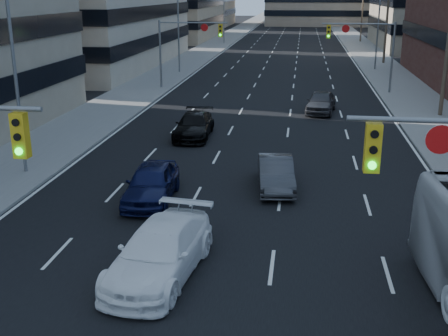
% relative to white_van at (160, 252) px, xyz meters
% --- Properties ---
extents(road_surface, '(18.00, 300.00, 0.02)m').
position_rel_white_van_xyz_m(road_surface, '(1.60, 118.97, -0.79)').
color(road_surface, black).
rests_on(road_surface, ground).
extents(sidewalk_left, '(5.00, 300.00, 0.15)m').
position_rel_white_van_xyz_m(sidewalk_left, '(-9.90, 118.97, -0.72)').
color(sidewalk_left, slate).
rests_on(sidewalk_left, ground).
extents(sidewalk_right, '(5.00, 300.00, 0.15)m').
position_rel_white_van_xyz_m(sidewalk_right, '(13.10, 118.97, -0.72)').
color(sidewalk_right, slate).
rests_on(sidewalk_right, ground).
extents(bg_block_right, '(22.00, 22.00, 12.00)m').
position_rel_white_van_xyz_m(bg_block_right, '(33.60, 118.97, 5.20)').
color(bg_block_right, gray).
rests_on(bg_block_right, ground).
extents(signal_far_left, '(6.09, 0.33, 6.00)m').
position_rel_white_van_xyz_m(signal_far_left, '(-6.08, 33.97, 3.50)').
color(signal_far_left, slate).
rests_on(signal_far_left, ground).
extents(signal_far_right, '(6.09, 0.33, 6.00)m').
position_rel_white_van_xyz_m(signal_far_right, '(9.28, 33.97, 3.50)').
color(signal_far_right, slate).
rests_on(signal_far_right, ground).
extents(utility_pole_midblock, '(2.20, 0.28, 11.00)m').
position_rel_white_van_xyz_m(utility_pole_midblock, '(13.80, 54.97, 4.98)').
color(utility_pole_midblock, '#4C3D2D').
rests_on(utility_pole_midblock, ground).
extents(utility_pole_distant, '(2.20, 0.28, 11.00)m').
position_rel_white_van_xyz_m(utility_pole_distant, '(13.80, 84.97, 4.98)').
color(utility_pole_distant, '#4C3D2D').
rests_on(utility_pole_distant, ground).
extents(streetlight_left_near, '(2.03, 0.22, 9.00)m').
position_rel_white_van_xyz_m(streetlight_left_near, '(-8.74, 8.97, 4.26)').
color(streetlight_left_near, slate).
rests_on(streetlight_left_near, ground).
extents(streetlight_left_mid, '(2.03, 0.22, 9.00)m').
position_rel_white_van_xyz_m(streetlight_left_mid, '(-8.74, 43.97, 4.26)').
color(streetlight_left_mid, slate).
rests_on(streetlight_left_mid, ground).
extents(streetlight_left_far, '(2.03, 0.22, 9.00)m').
position_rel_white_van_xyz_m(streetlight_left_far, '(-8.74, 78.97, 4.26)').
color(streetlight_left_far, slate).
rests_on(streetlight_left_far, ground).
extents(streetlight_right_far, '(2.03, 0.22, 9.00)m').
position_rel_white_van_xyz_m(streetlight_right_far, '(11.94, 48.97, 4.26)').
color(streetlight_right_far, slate).
rests_on(streetlight_right_far, ground).
extents(white_van, '(2.90, 5.73, 1.59)m').
position_rel_white_van_xyz_m(white_van, '(0.00, 0.00, 0.00)').
color(white_van, white).
rests_on(white_van, ground).
extents(sedan_blue, '(2.09, 4.73, 1.58)m').
position_rel_white_van_xyz_m(sedan_blue, '(-1.93, 6.25, -0.01)').
color(sedan_blue, '#0E1239').
rests_on(sedan_blue, ground).
extents(sedan_grey_center, '(1.95, 4.42, 1.41)m').
position_rel_white_van_xyz_m(sedan_grey_center, '(3.14, 8.49, -0.09)').
color(sedan_grey_center, '#38383B').
rests_on(sedan_grey_center, ground).
extents(sedan_black_far, '(2.16, 5.04, 1.45)m').
position_rel_white_van_xyz_m(sedan_black_far, '(-2.18, 17.03, -0.07)').
color(sedan_black_far, black).
rests_on(sedan_black_far, ground).
extents(sedan_grey_right, '(2.49, 4.84, 1.58)m').
position_rel_white_van_xyz_m(sedan_grey_right, '(5.57, 25.33, -0.01)').
color(sedan_grey_right, '#38383B').
rests_on(sedan_grey_right, ground).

